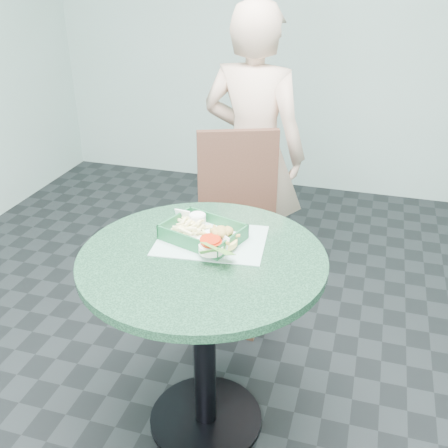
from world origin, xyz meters
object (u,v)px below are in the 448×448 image
(dining_chair, at_px, (232,214))
(diner_person, at_px, (253,153))
(sauce_ramekin, at_px, (192,224))
(food_basket, at_px, (203,240))
(cafe_table, at_px, (203,301))
(crab_sandwich, at_px, (226,237))

(dining_chair, xyz_separation_m, diner_person, (0.03, 0.29, 0.22))
(dining_chair, xyz_separation_m, sauce_ramekin, (0.03, -0.64, 0.27))
(diner_person, bearing_deg, food_basket, 101.31)
(cafe_table, xyz_separation_m, crab_sandwich, (0.06, 0.09, 0.22))
(sauce_ramekin, bearing_deg, cafe_table, -58.78)
(food_basket, bearing_deg, crab_sandwich, -9.35)
(cafe_table, relative_size, sauce_ramekin, 14.09)
(diner_person, bearing_deg, sauce_ramekin, 98.00)
(cafe_table, height_order, diner_person, diner_person)
(dining_chair, height_order, sauce_ramekin, dining_chair)
(diner_person, bearing_deg, cafe_table, 102.71)
(dining_chair, distance_m, food_basket, 0.73)
(cafe_table, bearing_deg, dining_chair, 98.48)
(dining_chair, xyz_separation_m, crab_sandwich, (0.17, -0.70, 0.27))
(crab_sandwich, bearing_deg, food_basket, 170.65)
(food_basket, height_order, crab_sandwich, crab_sandwich)
(crab_sandwich, height_order, sauce_ramekin, crab_sandwich)
(crab_sandwich, bearing_deg, sauce_ramekin, 158.05)
(cafe_table, relative_size, crab_sandwich, 7.41)
(cafe_table, distance_m, dining_chair, 0.80)
(diner_person, xyz_separation_m, crab_sandwich, (0.14, -0.99, 0.04))
(sauce_ramekin, bearing_deg, crab_sandwich, -21.95)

